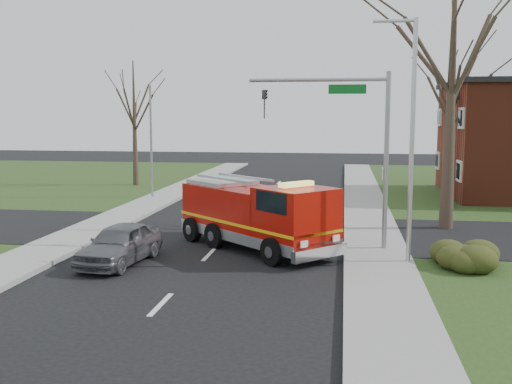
# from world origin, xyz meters

# --- Properties ---
(ground) EXTENTS (120.00, 120.00, 0.00)m
(ground) POSITION_xyz_m (0.00, 0.00, 0.00)
(ground) COLOR black
(ground) RESTS_ON ground
(sidewalk_right) EXTENTS (2.40, 80.00, 0.15)m
(sidewalk_right) POSITION_xyz_m (6.20, 0.00, 0.07)
(sidewalk_right) COLOR gray
(sidewalk_right) RESTS_ON ground
(sidewalk_left) EXTENTS (2.40, 80.00, 0.15)m
(sidewalk_left) POSITION_xyz_m (-6.20, 0.00, 0.07)
(sidewalk_left) COLOR gray
(sidewalk_left) RESTS_ON ground
(health_center_sign) EXTENTS (0.12, 2.00, 1.40)m
(health_center_sign) POSITION_xyz_m (10.50, 12.50, 0.88)
(health_center_sign) COLOR #481411
(health_center_sign) RESTS_ON ground
(hedge_corner) EXTENTS (2.80, 2.00, 0.90)m
(hedge_corner) POSITION_xyz_m (9.00, -1.00, 0.58)
(hedge_corner) COLOR #2D3312
(hedge_corner) RESTS_ON lawn_right
(bare_tree_near) EXTENTS (6.00, 6.00, 12.00)m
(bare_tree_near) POSITION_xyz_m (9.50, 6.00, 7.41)
(bare_tree_near) COLOR #34281F
(bare_tree_near) RESTS_ON ground
(bare_tree_far) EXTENTS (5.25, 5.25, 10.50)m
(bare_tree_far) POSITION_xyz_m (11.00, 15.00, 6.49)
(bare_tree_far) COLOR #34281F
(bare_tree_far) RESTS_ON ground
(bare_tree_left) EXTENTS (4.50, 4.50, 9.00)m
(bare_tree_left) POSITION_xyz_m (-10.00, 20.00, 5.56)
(bare_tree_left) COLOR #34281F
(bare_tree_left) RESTS_ON ground
(traffic_signal_mast) EXTENTS (5.29, 0.18, 6.80)m
(traffic_signal_mast) POSITION_xyz_m (5.21, 1.50, 4.71)
(traffic_signal_mast) COLOR gray
(traffic_signal_mast) RESTS_ON ground
(streetlight_pole) EXTENTS (1.48, 0.16, 8.40)m
(streetlight_pole) POSITION_xyz_m (7.14, -0.50, 4.55)
(streetlight_pole) COLOR #B7BABF
(streetlight_pole) RESTS_ON ground
(utility_pole_far) EXTENTS (0.14, 0.14, 7.00)m
(utility_pole_far) POSITION_xyz_m (-6.80, 14.00, 3.50)
(utility_pole_far) COLOR gray
(utility_pole_far) RESTS_ON ground
(fire_engine) EXTENTS (6.78, 6.56, 2.84)m
(fire_engine) POSITION_xyz_m (1.65, 1.17, 1.29)
(fire_engine) COLOR #9E0F07
(fire_engine) RESTS_ON ground
(parked_car_maroon) EXTENTS (2.19, 4.36, 1.42)m
(parked_car_maroon) POSITION_xyz_m (-2.80, -1.76, 0.71)
(parked_car_maroon) COLOR #585A5F
(parked_car_maroon) RESTS_ON ground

